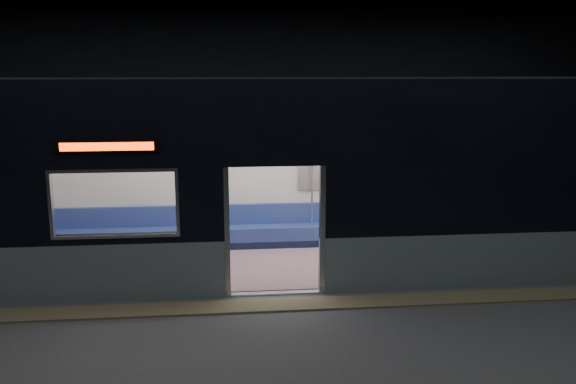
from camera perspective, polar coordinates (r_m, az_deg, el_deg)
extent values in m
cube|color=#47494C|center=(8.80, -0.61, -11.98)|extent=(24.00, 14.00, 0.01)
cube|color=black|center=(15.08, -3.14, 7.64)|extent=(24.00, 0.04, 5.00)
cube|color=#8C7F59|center=(9.30, -0.93, -10.52)|extent=(22.80, 0.50, 0.03)
cube|color=gray|center=(11.11, 24.69, -5.53)|extent=(8.30, 0.12, 0.90)
cube|color=black|center=(9.18, -1.27, 6.00)|extent=(1.40, 0.12, 1.15)
cube|color=#B7BABC|center=(9.43, -5.72, -3.79)|extent=(0.08, 0.14, 2.05)
cube|color=#B7BABC|center=(9.55, 3.21, -3.56)|extent=(0.08, 0.14, 2.05)
cube|color=black|center=(9.25, -16.57, 4.11)|extent=(1.50, 0.04, 0.18)
cube|color=#E93405|center=(9.24, -16.58, 4.10)|extent=(1.34, 0.03, 0.12)
cube|color=silver|center=(12.16, -2.37, 2.47)|extent=(18.00, 0.12, 3.20)
cube|color=black|center=(10.57, -1.94, 10.25)|extent=(18.00, 3.00, 0.15)
cube|color=gray|center=(11.13, -1.83, -6.76)|extent=(17.76, 2.76, 0.04)
cube|color=silver|center=(10.63, -1.91, 5.26)|extent=(17.76, 2.76, 0.10)
cube|color=#314E90|center=(12.13, -2.22, -4.10)|extent=(11.00, 0.48, 0.41)
cube|color=#314E90|center=(12.21, -2.30, -2.03)|extent=(11.00, 0.10, 0.40)
cube|color=#84606C|center=(10.32, -20.14, -7.64)|extent=(4.40, 0.48, 0.41)
cube|color=#84606C|center=(10.79, 16.50, -6.58)|extent=(4.40, 0.48, 0.41)
cylinder|color=silver|center=(9.70, -6.99, -2.51)|extent=(0.04, 0.04, 2.26)
cylinder|color=silver|center=(11.91, -6.83, 0.10)|extent=(0.04, 0.04, 2.26)
cylinder|color=silver|center=(9.85, 4.14, -2.24)|extent=(0.04, 0.04, 2.26)
cylinder|color=silver|center=(12.02, 2.26, 0.29)|extent=(0.04, 0.04, 2.26)
cylinder|color=silver|center=(11.75, -2.27, 3.88)|extent=(11.00, 0.03, 0.03)
cube|color=black|center=(12.22, 8.90, -2.75)|extent=(0.16, 0.46, 0.16)
cube|color=black|center=(12.28, 9.82, -2.72)|extent=(0.16, 0.46, 0.16)
cylinder|color=black|center=(12.10, 9.11, -4.24)|extent=(0.11, 0.11, 0.43)
cylinder|color=black|center=(12.15, 10.04, -4.20)|extent=(0.11, 0.11, 0.43)
cube|color=pink|center=(12.42, 9.13, -2.43)|extent=(0.39, 0.21, 0.19)
cylinder|color=pink|center=(12.37, 9.15, -0.88)|extent=(0.40, 0.40, 0.50)
sphere|color=tan|center=(12.28, 9.22, 0.74)|extent=(0.20, 0.20, 0.20)
sphere|color=black|center=(12.31, 9.18, 0.95)|extent=(0.21, 0.21, 0.21)
cube|color=black|center=(12.14, 9.33, -2.13)|extent=(0.29, 0.25, 0.15)
cube|color=white|center=(12.23, 3.50, 1.92)|extent=(1.00, 0.03, 0.65)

